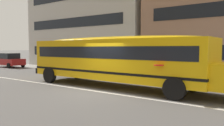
# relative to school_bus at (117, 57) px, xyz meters

# --- Properties ---
(ground_plane) EXTENTS (400.00, 400.00, 0.00)m
(ground_plane) POSITION_rel_school_bus_xyz_m (0.04, -1.71, -1.72)
(ground_plane) COLOR #54514F
(sidewalk_far) EXTENTS (120.00, 3.00, 0.01)m
(sidewalk_far) POSITION_rel_school_bus_xyz_m (0.04, 6.30, -1.71)
(sidewalk_far) COLOR gray
(sidewalk_far) RESTS_ON ground_plane
(lane_centreline) EXTENTS (110.00, 0.16, 0.01)m
(lane_centreline) POSITION_rel_school_bus_xyz_m (0.04, -1.71, -1.72)
(lane_centreline) COLOR silver
(lane_centreline) RESTS_ON ground_plane
(school_bus) EXTENTS (12.96, 3.11, 2.89)m
(school_bus) POSITION_rel_school_bus_xyz_m (0.00, 0.00, 0.00)
(school_bus) COLOR yellow
(school_bus) RESTS_ON ground_plane
(parked_car_red_mid_block) EXTENTS (3.92, 1.91, 1.64)m
(parked_car_red_mid_block) POSITION_rel_school_bus_xyz_m (-17.89, 3.68, -0.87)
(parked_car_red_mid_block) COLOR maroon
(parked_car_red_mid_block) RESTS_ON ground_plane
(apartment_block_far_left) EXTENTS (16.76, 13.02, 13.30)m
(apartment_block_far_left) POSITION_rel_school_bus_xyz_m (-11.82, 14.28, 4.93)
(apartment_block_far_left) COLOR #B7B7B2
(apartment_block_far_left) RESTS_ON ground_plane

